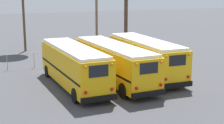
# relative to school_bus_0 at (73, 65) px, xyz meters

# --- Properties ---
(ground_plane) EXTENTS (160.00, 160.00, 0.00)m
(ground_plane) POSITION_rel_school_bus_0_xyz_m (3.22, 0.15, -1.66)
(ground_plane) COLOR #424247
(school_bus_0) EXTENTS (2.68, 10.12, 3.04)m
(school_bus_0) POSITION_rel_school_bus_0_xyz_m (0.00, 0.00, 0.00)
(school_bus_0) COLOR #EAAA0F
(school_bus_0) RESTS_ON ground
(school_bus_1) EXTENTS (2.85, 10.86, 3.01)m
(school_bus_1) POSITION_rel_school_bus_0_xyz_m (3.22, -0.04, -0.00)
(school_bus_1) COLOR #EAAA0F
(school_bus_1) RESTS_ON ground
(school_bus_2) EXTENTS (2.78, 10.20, 3.07)m
(school_bus_2) POSITION_rel_school_bus_0_xyz_m (6.45, 0.79, 0.01)
(school_bus_2) COLOR yellow
(school_bus_2) RESTS_ON ground
(utility_pole) EXTENTS (1.80, 0.25, 8.62)m
(utility_pole) POSITION_rel_school_bus_0_xyz_m (5.83, 10.67, 2.85)
(utility_pole) COLOR brown
(utility_pole) RESTS_ON ground
(fence_line) EXTENTS (14.51, 0.06, 1.42)m
(fence_line) POSITION_rel_school_bus_0_xyz_m (3.22, 7.41, -0.68)
(fence_line) COLOR #939399
(fence_line) RESTS_ON ground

